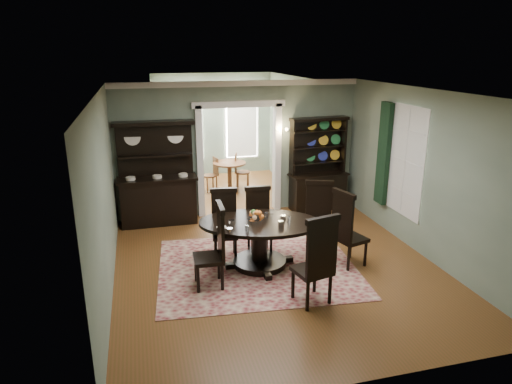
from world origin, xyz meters
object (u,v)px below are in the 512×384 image
sideboard (158,189)px  parlor_table (230,173)px  dining_table (260,235)px  welsh_dresser (318,176)px

sideboard → parlor_table: size_ratio=2.56×
dining_table → welsh_dresser: (2.12, 2.61, 0.21)m
dining_table → sideboard: 3.03m
dining_table → sideboard: size_ratio=1.08×
dining_table → welsh_dresser: bearing=67.4°
dining_table → parlor_table: bearing=101.8°
sideboard → welsh_dresser: size_ratio=1.02×
sideboard → welsh_dresser: (3.70, 0.02, 0.01)m
dining_table → parlor_table: dining_table is taller
dining_table → parlor_table: (0.36, 4.41, -0.05)m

